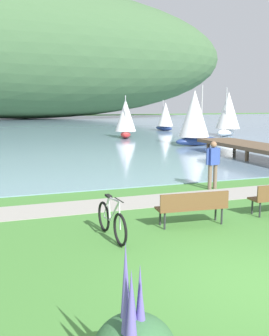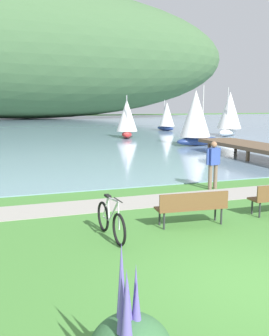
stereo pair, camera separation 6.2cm
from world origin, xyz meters
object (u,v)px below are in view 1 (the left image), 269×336
at_px(bicycle_leaning_near_bench, 112,221).
at_px(sailboat_mid_bay, 228,113).
at_px(park_bench_further_along, 193,205).
at_px(sailboat_far_off, 195,117).
at_px(person_at_shoreline, 213,162).
at_px(sailboat_toward_hillside, 165,116).
at_px(sailboat_nearest_to_shore, 126,118).

relative_size(bicycle_leaning_near_bench, sailboat_mid_bay, 0.40).
bearing_deg(park_bench_further_along, sailboat_far_off, 61.92).
bearing_deg(bicycle_leaning_near_bench, person_at_shoreline, 37.66).
height_order(bicycle_leaning_near_bench, sailboat_toward_hillside, sailboat_toward_hillside).
height_order(bicycle_leaning_near_bench, sailboat_mid_bay, sailboat_mid_bay).
distance_m(bicycle_leaning_near_bench, sailboat_nearest_to_shore, 25.64).
xyz_separation_m(sailboat_nearest_to_shore, sailboat_mid_bay, (9.70, -1.16, 0.36)).
relative_size(bicycle_leaning_near_bench, sailboat_nearest_to_shore, 0.48).
xyz_separation_m(sailboat_nearest_to_shore, sailboat_far_off, (2.64, -7.91, 0.28)).
xyz_separation_m(bicycle_leaning_near_bench, sailboat_nearest_to_shore, (8.14, 24.28, 1.37)).
bearing_deg(person_at_shoreline, park_bench_further_along, -126.95).
bearing_deg(sailboat_toward_hillside, park_bench_further_along, -112.51).
relative_size(sailboat_nearest_to_shore, sailboat_far_off, 0.86).
distance_m(bicycle_leaning_near_bench, sailboat_toward_hillside, 34.48).
height_order(park_bench_further_along, person_at_shoreline, person_at_shoreline).
bearing_deg(person_at_shoreline, sailboat_mid_bay, 56.08).
distance_m(park_bench_further_along, sailboat_mid_bay, 27.83).
distance_m(park_bench_further_along, sailboat_toward_hillside, 33.43).
bearing_deg(sailboat_nearest_to_shore, bicycle_leaning_near_bench, -108.54).
height_order(person_at_shoreline, sailboat_nearest_to_shore, sailboat_nearest_to_shore).
bearing_deg(sailboat_far_off, sailboat_mid_bay, 43.69).
height_order(sailboat_nearest_to_shore, sailboat_toward_hillside, sailboat_nearest_to_shore).
xyz_separation_m(park_bench_further_along, person_at_shoreline, (2.63, 3.49, 0.46)).
xyz_separation_m(person_at_shoreline, sailboat_mid_bay, (13.07, 19.43, 1.15)).
bearing_deg(sailboat_toward_hillside, sailboat_mid_bay, -69.90).
height_order(sailboat_toward_hillside, sailboat_far_off, sailboat_far_off).
bearing_deg(sailboat_toward_hillside, sailboat_nearest_to_shore, -135.08).
bearing_deg(sailboat_toward_hillside, bicycle_leaning_near_bench, -115.69).
bearing_deg(sailboat_mid_bay, sailboat_toward_hillside, 110.10).
xyz_separation_m(park_bench_further_along, sailboat_far_off, (8.63, 16.18, 1.53)).
height_order(sailboat_nearest_to_shore, sailboat_far_off, sailboat_far_off).
relative_size(person_at_shoreline, sailboat_mid_bay, 0.39).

